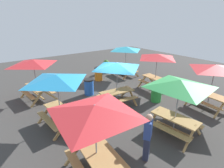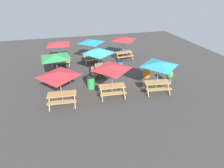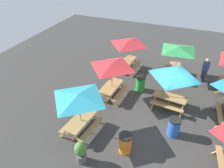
{
  "view_description": "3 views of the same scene",
  "coord_description": "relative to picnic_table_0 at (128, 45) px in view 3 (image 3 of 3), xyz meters",
  "views": [
    {
      "loc": [
        -6.71,
        5.34,
        4.39
      ],
      "look_at": [
        0.59,
        -0.09,
        0.9
      ],
      "focal_mm": 28.0,
      "sensor_mm": 36.0,
      "label": 1
    },
    {
      "loc": [
        -2.49,
        -13.3,
        6.74
      ],
      "look_at": [
        0.15,
        -3.23,
        0.9
      ],
      "focal_mm": 28.0,
      "sensor_mm": 36.0,
      "label": 2
    },
    {
      "loc": [
        9.96,
        0.76,
        7.93
      ],
      "look_at": [
        0.15,
        -3.23,
        0.9
      ],
      "focal_mm": 35.0,
      "sensor_mm": 36.0,
      "label": 3
    }
  ],
  "objects": [
    {
      "name": "trash_bin_blue",
      "position": [
        5.11,
        4.06,
        -1.49
      ],
      "size": [
        0.59,
        0.59,
        0.98
      ],
      "color": "blue",
      "rests_on": "ground"
    },
    {
      "name": "person_standing",
      "position": [
        -0.52,
        5.13,
        -1.1
      ],
      "size": [
        0.38,
        0.42,
        1.67
      ],
      "rotation": [
        0.0,
        0.0,
        5.27
      ],
      "color": "#2D334C",
      "rests_on": "ground"
    },
    {
      "name": "picnic_table_1",
      "position": [
        3.36,
        0.17,
        0.0
      ],
      "size": [
        2.13,
        2.13,
        2.34
      ],
      "rotation": [
        0.0,
        0.0,
        -0.07
      ],
      "color": "tan",
      "rests_on": "ground"
    },
    {
      "name": "picnic_table_0",
      "position": [
        0.0,
        0.0,
        0.0
      ],
      "size": [
        2.16,
        2.16,
        2.34
      ],
      "rotation": [
        0.0,
        0.0,
        -0.08
      ],
      "color": "tan",
      "rests_on": "ground"
    },
    {
      "name": "picnic_table_5",
      "position": [
        3.11,
        3.51,
        0.0
      ],
      "size": [
        2.21,
        2.21,
        2.34
      ],
      "rotation": [
        0.0,
        0.0,
        1.46
      ],
      "color": "tan",
      "rests_on": "ground"
    },
    {
      "name": "trash_bin_green",
      "position": [
        2.08,
        1.54,
        -1.49
      ],
      "size": [
        0.59,
        0.59,
        0.98
      ],
      "color": "green",
      "rests_on": "ground"
    },
    {
      "name": "picnic_table_3",
      "position": [
        6.61,
        -0.11,
        0.0
      ],
      "size": [
        2.21,
        2.21,
        2.34
      ],
      "rotation": [
        0.0,
        0.0,
        -0.11
      ],
      "color": "tan",
      "rests_on": "ground"
    },
    {
      "name": "picnic_table_2",
      "position": [
        -0.26,
        3.27,
        0.0
      ],
      "size": [
        2.81,
        2.81,
        2.34
      ],
      "rotation": [
        0.0,
        0.0,
        0.12
      ],
      "color": "tan",
      "rests_on": "ground"
    },
    {
      "name": "ground_plane",
      "position": [
        3.21,
        3.4,
        -1.99
      ],
      "size": [
        28.29,
        28.29,
        0.0
      ],
      "primitive_type": "plane",
      "color": "#3D3A38",
      "rests_on": "ground"
    },
    {
      "name": "trash_bin_orange",
      "position": [
        6.91,
        2.24,
        -1.49
      ],
      "size": [
        0.59,
        0.59,
        0.98
      ],
      "color": "orange",
      "rests_on": "ground"
    },
    {
      "name": "potted_plant_0",
      "position": [
        8.12,
        0.7,
        -1.39
      ],
      "size": [
        0.52,
        0.52,
        1.11
      ],
      "color": "#59595B",
      "rests_on": "ground"
    }
  ]
}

